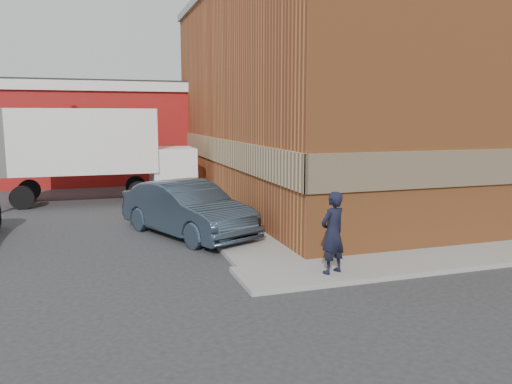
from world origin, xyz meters
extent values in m
plane|color=#28282B|center=(0.00, 0.00, 0.00)|extent=(90.00, 90.00, 0.00)
cube|color=#A4572A|center=(8.50, 9.00, 4.50)|extent=(14.00, 18.00, 9.00)
cube|color=tan|center=(1.46, 9.00, 2.30)|extent=(0.08, 18.16, 1.00)
cube|color=gray|center=(0.60, 9.00, 0.06)|extent=(1.80, 18.00, 0.12)
cube|color=maroon|center=(-6.00, 20.00, 2.50)|extent=(16.00, 8.00, 5.00)
cube|color=silver|center=(-6.00, 20.00, 5.25)|extent=(16.30, 8.30, 0.50)
cube|color=black|center=(-6.00, 20.00, 5.55)|extent=(16.00, 8.00, 0.10)
imported|color=black|center=(1.64, -1.18, 1.07)|extent=(0.81, 0.68, 1.91)
imported|color=#304051|center=(-0.80, 3.96, 0.85)|extent=(3.77, 5.46, 1.70)
cube|color=white|center=(-4.00, 11.50, 2.67)|extent=(6.31, 2.59, 2.72)
cube|color=#21701D|center=(-4.02, 10.24, 2.25)|extent=(6.06, 0.10, 0.84)
cube|color=white|center=(0.08, 11.44, 1.15)|extent=(1.91, 2.33, 2.30)
cylinder|color=black|center=(-6.31, 10.49, 0.47)|extent=(0.95, 0.33, 0.94)
cylinder|color=black|center=(-6.29, 12.58, 0.47)|extent=(0.95, 0.33, 0.94)
cylinder|color=black|center=(-1.71, 10.42, 0.47)|extent=(0.95, 0.33, 0.94)
cylinder|color=black|center=(-1.69, 12.51, 0.47)|extent=(0.95, 0.33, 0.94)
cylinder|color=black|center=(0.06, 10.40, 0.47)|extent=(0.95, 0.33, 0.94)
cylinder|color=black|center=(0.09, 12.49, 0.47)|extent=(0.95, 0.33, 0.94)
camera|label=1|loc=(-3.47, -11.23, 3.71)|focal=35.00mm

